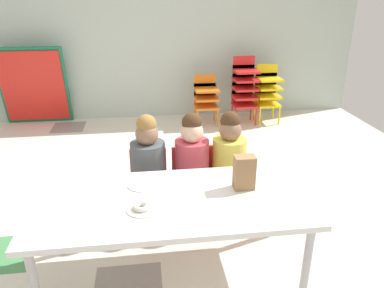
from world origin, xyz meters
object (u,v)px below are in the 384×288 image
object	(u,v)px
craft_table	(171,206)
kid_chair_orange_stack	(206,96)
seated_child_near_camera	(148,161)
seated_child_middle_seat	(192,159)
folded_activity_table	(34,86)
donut_powdered_on_plate	(142,206)
paper_bag_brown	(244,172)
paper_plate_center_table	(142,185)
seated_child_far_right	(229,157)
paper_plate_near_edge	(142,209)
kid_chair_red_stack	(244,86)
kid_chair_yellow_stack	(268,90)

from	to	relation	value
craft_table	kid_chair_orange_stack	xyz separation A→B (m)	(0.72, 2.98, -0.14)
seated_child_near_camera	kid_chair_orange_stack	xyz separation A→B (m)	(0.84, 2.36, -0.16)
seated_child_middle_seat	folded_activity_table	bearing A→B (deg)	124.54
craft_table	donut_powdered_on_plate	xyz separation A→B (m)	(-0.18, -0.10, 0.07)
folded_activity_table	donut_powdered_on_plate	world-z (taller)	folded_activity_table
paper_bag_brown	paper_plate_center_table	size ratio (longest dim) A/B	1.22
seated_child_middle_seat	kid_chair_orange_stack	xyz separation A→B (m)	(0.51, 2.36, -0.16)
craft_table	donut_powdered_on_plate	world-z (taller)	donut_powdered_on_plate
seated_child_far_right	kid_chair_orange_stack	world-z (taller)	seated_child_far_right
paper_plate_near_edge	seated_child_near_camera	bearing A→B (deg)	85.98
donut_powdered_on_plate	kid_chair_orange_stack	bearing A→B (deg)	73.86
paper_plate_near_edge	donut_powdered_on_plate	distance (m)	0.02
kid_chair_red_stack	craft_table	bearing A→B (deg)	-112.85
craft_table	kid_chair_red_stack	distance (m)	3.24
seated_child_far_right	kid_chair_orange_stack	xyz separation A→B (m)	(0.22, 2.36, -0.16)
seated_child_near_camera	kid_chair_red_stack	bearing A→B (deg)	59.66
folded_activity_table	paper_plate_near_edge	world-z (taller)	folded_activity_table
seated_child_middle_seat	paper_bag_brown	bearing A→B (deg)	-64.23
folded_activity_table	craft_table	bearing A→B (deg)	-63.69
seated_child_middle_seat	kid_chair_orange_stack	bearing A→B (deg)	77.88
paper_plate_center_table	seated_child_far_right	bearing A→B (deg)	32.50
seated_child_near_camera	seated_child_middle_seat	distance (m)	0.33
kid_chair_yellow_stack	donut_powdered_on_plate	xyz separation A→B (m)	(-1.77, -3.08, 0.15)
craft_table	seated_child_far_right	size ratio (longest dim) A/B	1.82
folded_activity_table	paper_plate_near_edge	xyz separation A→B (m)	(1.45, -3.38, 0.05)
seated_child_near_camera	seated_child_far_right	distance (m)	0.63
seated_child_near_camera	kid_chair_yellow_stack	bearing A→B (deg)	53.96
seated_child_near_camera	paper_plate_center_table	distance (m)	0.43
seated_child_near_camera	paper_bag_brown	size ratio (longest dim) A/B	4.17
seated_child_near_camera	kid_chair_red_stack	xyz separation A→B (m)	(1.38, 2.36, -0.04)
kid_chair_yellow_stack	paper_plate_center_table	distance (m)	3.31
kid_chair_yellow_stack	paper_plate_near_edge	size ratio (longest dim) A/B	4.44
folded_activity_table	donut_powdered_on_plate	size ratio (longest dim) A/B	10.64
craft_table	seated_child_middle_seat	world-z (taller)	seated_child_middle_seat
seated_child_middle_seat	paper_bag_brown	distance (m)	0.62
craft_table	paper_plate_near_edge	xyz separation A→B (m)	(-0.18, -0.10, 0.05)
kid_chair_yellow_stack	craft_table	bearing A→B (deg)	-118.11
kid_chair_orange_stack	kid_chair_red_stack	world-z (taller)	kid_chair_red_stack
donut_powdered_on_plate	seated_child_near_camera	bearing A→B (deg)	85.98
folded_activity_table	seated_child_far_right	bearing A→B (deg)	-51.41
paper_plate_near_edge	paper_plate_center_table	size ratio (longest dim) A/B	1.00
kid_chair_red_stack	paper_plate_near_edge	distance (m)	3.40
kid_chair_orange_stack	paper_plate_near_edge	world-z (taller)	kid_chair_orange_stack
seated_child_middle_seat	folded_activity_table	size ratio (longest dim) A/B	0.84
seated_child_near_camera	paper_plate_center_table	bearing A→B (deg)	-96.47
paper_bag_brown	paper_plate_near_edge	bearing A→B (deg)	-164.71
craft_table	kid_chair_orange_stack	size ratio (longest dim) A/B	2.45
kid_chair_orange_stack	craft_table	bearing A→B (deg)	-103.49
paper_bag_brown	seated_child_middle_seat	bearing A→B (deg)	115.77
seated_child_near_camera	donut_powdered_on_plate	xyz separation A→B (m)	(-0.05, -0.72, 0.05)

